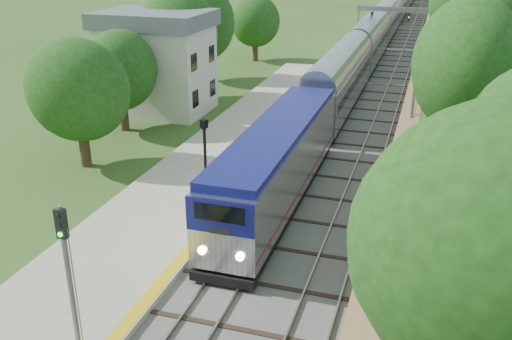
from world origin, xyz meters
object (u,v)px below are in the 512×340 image
(signal_gantry, at_px, (394,20))
(signal_farside, at_px, (415,89))
(station_building, at_px, (157,61))
(train, at_px, (386,22))
(signal_platform, at_px, (68,269))
(lamppost_far, at_px, (206,168))

(signal_gantry, bearing_deg, signal_farside, -82.73)
(station_building, height_order, train, station_building)
(signal_platform, distance_m, signal_farside, 25.71)
(station_building, relative_size, signal_gantry, 1.02)
(station_building, height_order, signal_platform, station_building)
(train, relative_size, lamppost_far, 28.72)
(signal_gantry, xyz_separation_m, lamppost_far, (-5.72, -41.26, -2.36))
(signal_platform, xyz_separation_m, signal_farside, (9.10, 24.04, 0.54))
(lamppost_far, bearing_deg, station_building, 123.46)
(station_building, relative_size, signal_platform, 1.54)
(signal_gantry, distance_m, train, 18.37)
(signal_gantry, bearing_deg, lamppost_far, -97.89)
(signal_gantry, bearing_deg, signal_platform, -95.76)
(train, xyz_separation_m, lamppost_far, (-3.25, -59.27, 0.31))
(train, bearing_deg, lamppost_far, -93.14)
(lamppost_far, xyz_separation_m, signal_platform, (0.35, -12.00, 1.35))
(signal_gantry, height_order, signal_farside, signal_farside)
(lamppost_far, relative_size, signal_farside, 0.67)
(train, bearing_deg, signal_farside, -82.52)
(signal_gantry, distance_m, signal_platform, 53.54)
(station_building, relative_size, signal_farside, 1.24)
(station_building, height_order, signal_farside, station_building)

